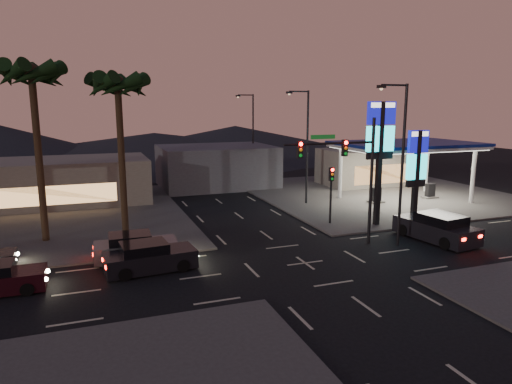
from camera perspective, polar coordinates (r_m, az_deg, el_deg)
name	(u,v)px	position (r m, az deg, el deg)	size (l,w,h in m)	color
ground	(305,263)	(26.09, 6.16, -8.83)	(140.00, 140.00, 0.00)	black
corner_lot_ne	(378,193)	(47.41, 14.98, -0.14)	(24.00, 24.00, 0.12)	#47443F
corner_lot_nw	(24,220)	(39.26, -26.97, -3.18)	(24.00, 24.00, 0.12)	#47443F
gas_station	(407,146)	(43.57, 18.32, 5.42)	(12.20, 8.20, 5.47)	silver
convenience_store	(367,167)	(52.30, 13.74, 3.06)	(10.00, 6.00, 4.00)	#726B5B
pylon_sign_tall	(380,139)	(33.79, 15.27, 6.44)	(2.20, 0.35, 9.00)	black
pylon_sign_short	(417,163)	(34.69, 19.46, 3.42)	(1.60, 0.35, 7.00)	black
traffic_signal_mast	(348,164)	(28.38, 11.41, 3.48)	(6.10, 0.39, 8.00)	black
pedestal_signal	(331,186)	(33.85, 9.38, 0.75)	(0.32, 0.39, 4.30)	black
streetlight_near	(400,156)	(29.24, 17.56, 4.37)	(2.14, 0.25, 10.00)	black
streetlight_mid	(305,141)	(40.26, 6.18, 6.42)	(2.14, 0.25, 10.00)	black
streetlight_far	(251,132)	(53.15, -0.58, 7.51)	(2.14, 0.25, 10.00)	black
palm_a	(118,94)	(31.55, -16.86, 11.59)	(4.41, 4.41, 10.86)	black
palm_b	(32,85)	(31.64, -26.17, 11.95)	(4.41, 4.41, 11.46)	black
building_far_west	(55,182)	(44.58, -23.78, 1.17)	(16.00, 8.00, 4.00)	#726B5B
building_far_mid	(216,166)	(50.14, -4.98, 3.24)	(12.00, 9.00, 4.40)	#4C4C51
hill_right	(235,139)	(86.23, -2.60, 6.60)	(50.00, 50.00, 5.00)	black
hill_center	(155,144)	(82.99, -12.57, 5.85)	(60.00, 60.00, 4.00)	black
car_lane_a_front	(149,258)	(25.21, -13.21, -7.99)	(5.00, 2.40, 1.59)	black
car_lane_b_front	(135,247)	(27.22, -14.92, -6.71)	(4.81, 2.13, 1.55)	#5E5E61
suv_station	(437,228)	(32.12, 21.66, -4.20)	(2.96, 5.71, 1.83)	black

